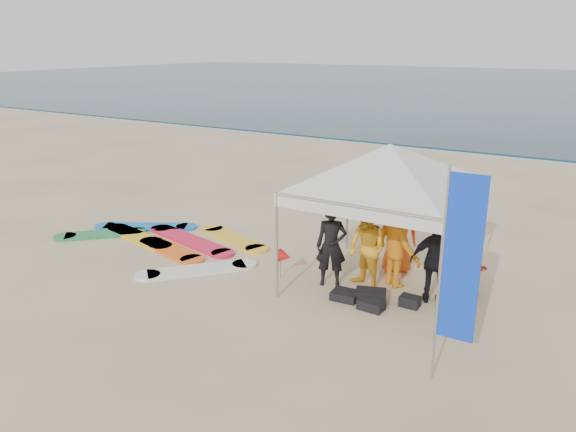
% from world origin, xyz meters
% --- Properties ---
extents(ground, '(120.00, 120.00, 0.00)m').
position_xyz_m(ground, '(0.00, 0.00, 0.00)').
color(ground, beige).
rests_on(ground, ground).
extents(ocean, '(160.00, 84.00, 0.08)m').
position_xyz_m(ocean, '(0.00, 60.00, 0.04)').
color(ocean, '#0C2633').
rests_on(ocean, ground).
extents(shoreline_foam, '(160.00, 1.20, 0.01)m').
position_xyz_m(shoreline_foam, '(0.00, 18.20, 0.00)').
color(shoreline_foam, silver).
rests_on(shoreline_foam, ground).
extents(person_black_a, '(0.71, 0.60, 1.66)m').
position_xyz_m(person_black_a, '(1.50, 2.37, 0.83)').
color(person_black_a, black).
rests_on(person_black_a, ground).
extents(person_yellow, '(1.02, 0.94, 1.69)m').
position_xyz_m(person_yellow, '(2.17, 2.56, 0.85)').
color(person_yellow, yellow).
rests_on(person_yellow, ground).
extents(person_orange_a, '(1.35, 1.14, 1.81)m').
position_xyz_m(person_orange_a, '(2.63, 3.02, 0.90)').
color(person_orange_a, orange).
rests_on(person_orange_a, ground).
extents(person_black_b, '(1.04, 0.71, 1.64)m').
position_xyz_m(person_black_b, '(3.51, 2.68, 0.82)').
color(person_black_b, black).
rests_on(person_black_b, ground).
extents(person_orange_b, '(0.97, 0.86, 1.67)m').
position_xyz_m(person_orange_b, '(2.38, 3.71, 0.84)').
color(person_orange_b, '#E34C14').
rests_on(person_orange_b, ground).
extents(person_seated, '(0.33, 0.86, 0.91)m').
position_xyz_m(person_seated, '(4.08, 3.27, 0.45)').
color(person_seated, '#FA4216').
rests_on(person_seated, ground).
extents(canopy_tent, '(4.34, 4.34, 3.27)m').
position_xyz_m(canopy_tent, '(2.41, 2.88, 2.85)').
color(canopy_tent, '#A5A5A8').
rests_on(canopy_tent, ground).
extents(feather_flag, '(0.54, 0.04, 3.17)m').
position_xyz_m(feather_flag, '(4.50, 0.20, 1.86)').
color(feather_flag, '#A5A5A8').
rests_on(feather_flag, ground).
extents(marker_pennant, '(0.28, 0.28, 0.64)m').
position_xyz_m(marker_pennant, '(0.57, 2.13, 0.49)').
color(marker_pennant, '#A5A5A8').
rests_on(marker_pennant, ground).
extents(gear_pile, '(1.59, 0.78, 0.22)m').
position_xyz_m(gear_pile, '(2.52, 2.00, 0.10)').
color(gear_pile, black).
rests_on(gear_pile, ground).
extents(surfboard_spread, '(5.27, 3.53, 0.07)m').
position_xyz_m(surfboard_spread, '(-2.98, 2.51, 0.04)').
color(surfboard_spread, '#258942').
rests_on(surfboard_spread, ground).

